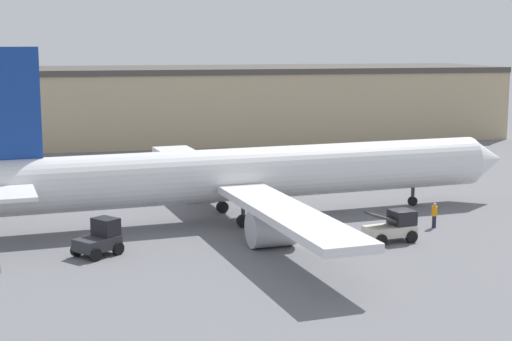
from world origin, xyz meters
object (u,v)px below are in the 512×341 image
(baggage_tug, at_px, (100,239))
(belt_loader_truck, at_px, (393,226))
(ground_crew_worker, at_px, (434,214))
(airplane, at_px, (242,175))

(baggage_tug, relative_size, belt_loader_truck, 0.92)
(ground_crew_worker, height_order, baggage_tug, baggage_tug)
(airplane, xyz_separation_m, belt_loader_truck, (8.21, -8.39, -2.31))
(ground_crew_worker, relative_size, belt_loader_truck, 0.50)
(airplane, bearing_deg, ground_crew_worker, -30.69)
(airplane, height_order, ground_crew_worker, airplane)
(airplane, relative_size, ground_crew_worker, 24.69)
(airplane, height_order, belt_loader_truck, airplane)
(baggage_tug, bearing_deg, airplane, -3.39)
(ground_crew_worker, relative_size, baggage_tug, 0.55)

